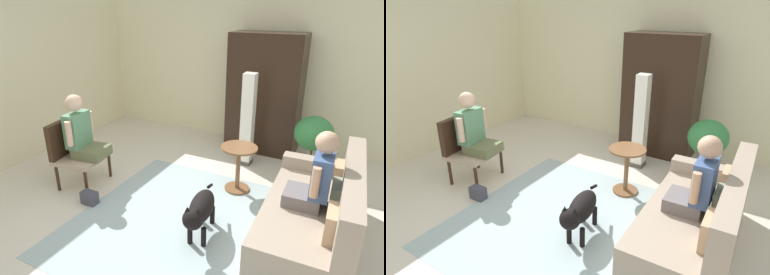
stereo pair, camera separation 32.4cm
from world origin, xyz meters
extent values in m
plane|color=beige|center=(0.00, 0.00, 0.00)|extent=(7.21, 7.21, 0.00)
cube|color=beige|center=(0.00, 2.94, 1.27)|extent=(6.61, 0.12, 2.55)
cube|color=beige|center=(-3.07, 0.30, 1.27)|extent=(0.12, 6.35, 2.55)
cube|color=#9EB2B7|center=(0.16, 0.01, 0.00)|extent=(2.57, 2.56, 0.01)
cube|color=gray|center=(1.40, 0.38, 0.22)|extent=(0.93, 1.84, 0.43)
cube|color=gray|center=(1.75, 0.39, 0.68)|extent=(0.23, 1.82, 0.49)
cube|color=gray|center=(1.38, 1.20, 0.51)|extent=(0.89, 0.20, 0.16)
cube|color=tan|center=(1.63, -0.07, 0.57)|extent=(0.11, 0.32, 0.28)
cube|color=gray|center=(1.62, 0.43, 0.57)|extent=(0.11, 0.31, 0.28)
cube|color=tan|center=(1.61, 0.93, 0.57)|extent=(0.11, 0.28, 0.28)
cylinder|color=#382316|center=(-1.41, 0.51, 0.19)|extent=(0.04, 0.04, 0.38)
cylinder|color=#382316|center=(-1.33, -0.05, 0.19)|extent=(0.04, 0.04, 0.38)
cylinder|color=#382316|center=(-1.86, 0.44, 0.19)|extent=(0.04, 0.04, 0.38)
cylinder|color=#382316|center=(-1.77, -0.12, 0.19)|extent=(0.04, 0.04, 0.38)
cube|color=tan|center=(-1.59, 0.20, 0.41)|extent=(0.65, 0.75, 0.06)
cube|color=#382316|center=(-1.83, 0.16, 0.68)|extent=(0.18, 0.67, 0.49)
cube|color=slate|center=(1.31, 0.38, 0.50)|extent=(0.38, 0.37, 0.14)
cube|color=#3F598C|center=(1.47, 0.38, 0.79)|extent=(0.19, 0.36, 0.44)
sphere|color=tan|center=(1.47, 0.38, 1.15)|extent=(0.22, 0.22, 0.22)
cylinder|color=tan|center=(1.43, 0.16, 0.82)|extent=(0.08, 0.08, 0.31)
cylinder|color=tan|center=(1.42, 0.60, 0.82)|extent=(0.08, 0.08, 0.31)
cube|color=#606441|center=(-1.44, 0.22, 0.51)|extent=(0.47, 0.43, 0.14)
cube|color=#598C66|center=(-1.61, 0.19, 0.81)|extent=(0.24, 0.40, 0.46)
sphere|color=#DDB293|center=(-1.61, 0.19, 1.18)|extent=(0.22, 0.22, 0.22)
cylinder|color=#DDB293|center=(-1.61, 0.42, 0.84)|extent=(0.08, 0.08, 0.33)
cylinder|color=#DDB293|center=(-1.54, -0.02, 0.84)|extent=(0.08, 0.08, 0.33)
cylinder|color=brown|center=(0.38, 1.02, 0.62)|extent=(0.48, 0.48, 0.02)
cylinder|color=brown|center=(0.38, 1.02, 0.31)|extent=(0.06, 0.06, 0.61)
cylinder|color=brown|center=(0.38, 1.02, 0.01)|extent=(0.34, 0.34, 0.03)
ellipsoid|color=black|center=(0.36, -0.05, 0.35)|extent=(0.36, 0.62, 0.25)
sphere|color=black|center=(0.43, -0.39, 0.42)|extent=(0.21, 0.21, 0.21)
cone|color=black|center=(0.48, -0.38, 0.53)|extent=(0.06, 0.06, 0.06)
cone|color=black|center=(0.37, -0.40, 0.53)|extent=(0.06, 0.06, 0.06)
cylinder|color=black|center=(0.29, 0.32, 0.39)|extent=(0.07, 0.18, 0.10)
cylinder|color=black|center=(0.47, -0.23, 0.11)|extent=(0.06, 0.06, 0.22)
cylinder|color=black|center=(0.32, -0.26, 0.11)|extent=(0.06, 0.06, 0.22)
cylinder|color=black|center=(0.39, 0.17, 0.11)|extent=(0.06, 0.06, 0.22)
cylinder|color=black|center=(0.25, 0.14, 0.11)|extent=(0.06, 0.06, 0.22)
cylinder|color=beige|center=(1.17, 1.97, 0.11)|extent=(0.27, 0.27, 0.22)
cylinder|color=brown|center=(1.17, 1.97, 0.32)|extent=(0.03, 0.03, 0.20)
ellipsoid|color=#348042|center=(1.17, 1.97, 0.64)|extent=(0.55, 0.55, 0.50)
cube|color=#4C4742|center=(0.21, 1.85, 0.03)|extent=(0.20, 0.20, 0.06)
cube|color=white|center=(0.21, 1.85, 0.75)|extent=(0.18, 0.18, 1.39)
cube|color=black|center=(0.26, 2.53, 0.98)|extent=(1.17, 0.56, 1.97)
cube|color=#3F3F4C|center=(-1.16, -0.18, 0.08)|extent=(0.21, 0.13, 0.17)
camera|label=1|loc=(1.65, -2.78, 2.36)|focal=30.95mm
camera|label=2|loc=(1.94, -2.62, 2.36)|focal=30.95mm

